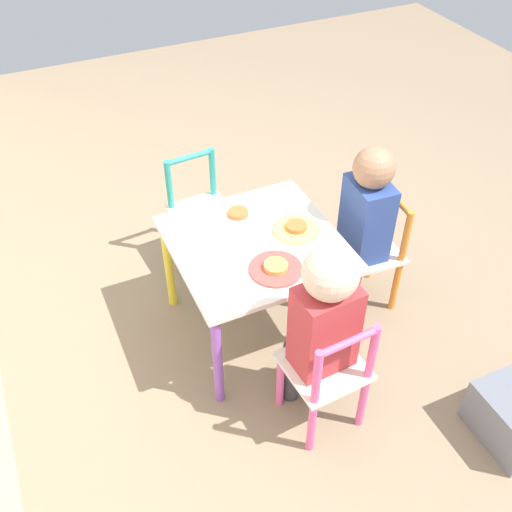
{
  "coord_description": "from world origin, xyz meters",
  "views": [
    {
      "loc": [
        -1.55,
        0.71,
        1.91
      ],
      "look_at": [
        0.0,
        0.0,
        0.4
      ],
      "focal_mm": 42.0,
      "sensor_mm": 36.0,
      "label": 1
    }
  ],
  "objects_px": {
    "chair_orange": "(370,252)",
    "plate_left": "(276,268)",
    "plate_right": "(238,215)",
    "child_left": "(322,319)",
    "chair_pink": "(327,374)",
    "child_front": "(363,218)",
    "chair_teal": "(201,214)",
    "kids_table": "(256,255)",
    "plate_front": "(296,228)"
  },
  "relations": [
    {
      "from": "kids_table",
      "to": "chair_orange",
      "type": "distance_m",
      "value": 0.53
    },
    {
      "from": "kids_table",
      "to": "plate_right",
      "type": "distance_m",
      "value": 0.18
    },
    {
      "from": "chair_orange",
      "to": "plate_left",
      "type": "relative_size",
      "value": 2.73
    },
    {
      "from": "chair_orange",
      "to": "plate_right",
      "type": "bearing_deg",
      "value": -107.89
    },
    {
      "from": "chair_teal",
      "to": "chair_pink",
      "type": "bearing_deg",
      "value": -90.43
    },
    {
      "from": "child_left",
      "to": "plate_front",
      "type": "height_order",
      "value": "child_left"
    },
    {
      "from": "chair_teal",
      "to": "child_left",
      "type": "relative_size",
      "value": 0.67
    },
    {
      "from": "kids_table",
      "to": "chair_teal",
      "type": "relative_size",
      "value": 1.18
    },
    {
      "from": "plate_front",
      "to": "child_left",
      "type": "bearing_deg",
      "value": 162.93
    },
    {
      "from": "child_left",
      "to": "plate_left",
      "type": "xyz_separation_m",
      "value": [
        0.28,
        0.03,
        -0.0
      ]
    },
    {
      "from": "kids_table",
      "to": "child_front",
      "type": "relative_size",
      "value": 0.81
    },
    {
      "from": "plate_front",
      "to": "kids_table",
      "type": "bearing_deg",
      "value": 90.0
    },
    {
      "from": "chair_orange",
      "to": "plate_left",
      "type": "height_order",
      "value": "chair_orange"
    },
    {
      "from": "child_front",
      "to": "plate_right",
      "type": "distance_m",
      "value": 0.49
    },
    {
      "from": "child_front",
      "to": "plate_left",
      "type": "bearing_deg",
      "value": -69.01
    },
    {
      "from": "chair_orange",
      "to": "child_front",
      "type": "distance_m",
      "value": 0.21
    },
    {
      "from": "child_front",
      "to": "child_left",
      "type": "distance_m",
      "value": 0.59
    },
    {
      "from": "kids_table",
      "to": "plate_front",
      "type": "height_order",
      "value": "plate_front"
    },
    {
      "from": "kids_table",
      "to": "plate_front",
      "type": "distance_m",
      "value": 0.18
    },
    {
      "from": "chair_orange",
      "to": "chair_pink",
      "type": "height_order",
      "value": "same"
    },
    {
      "from": "child_left",
      "to": "plate_left",
      "type": "distance_m",
      "value": 0.28
    },
    {
      "from": "kids_table",
      "to": "child_front",
      "type": "xyz_separation_m",
      "value": [
        -0.03,
        -0.45,
        0.06
      ]
    },
    {
      "from": "child_front",
      "to": "plate_right",
      "type": "bearing_deg",
      "value": -110.06
    },
    {
      "from": "plate_front",
      "to": "plate_right",
      "type": "relative_size",
      "value": 1.0
    },
    {
      "from": "chair_teal",
      "to": "child_front",
      "type": "distance_m",
      "value": 0.76
    },
    {
      "from": "child_front",
      "to": "plate_front",
      "type": "relative_size",
      "value": 4.26
    },
    {
      "from": "plate_front",
      "to": "plate_left",
      "type": "bearing_deg",
      "value": 135.0
    },
    {
      "from": "chair_pink",
      "to": "child_left",
      "type": "xyz_separation_m",
      "value": [
        0.06,
        0.0,
        0.22
      ]
    },
    {
      "from": "chair_teal",
      "to": "plate_left",
      "type": "height_order",
      "value": "chair_teal"
    },
    {
      "from": "chair_teal",
      "to": "child_front",
      "type": "bearing_deg",
      "value": -52.36
    },
    {
      "from": "chair_orange",
      "to": "child_left",
      "type": "bearing_deg",
      "value": -45.16
    },
    {
      "from": "chair_teal",
      "to": "kids_table",
      "type": "bearing_deg",
      "value": -90.0
    },
    {
      "from": "chair_orange",
      "to": "chair_pink",
      "type": "relative_size",
      "value": 1.0
    },
    {
      "from": "child_front",
      "to": "chair_pink",
      "type": "bearing_deg",
      "value": -37.05
    },
    {
      "from": "chair_orange",
      "to": "plate_right",
      "type": "distance_m",
      "value": 0.59
    },
    {
      "from": "kids_table",
      "to": "plate_left",
      "type": "bearing_deg",
      "value": 180.0
    },
    {
      "from": "chair_orange",
      "to": "chair_pink",
      "type": "distance_m",
      "value": 0.67
    },
    {
      "from": "chair_orange",
      "to": "plate_left",
      "type": "xyz_separation_m",
      "value": [
        -0.13,
        0.51,
        0.22
      ]
    },
    {
      "from": "chair_orange",
      "to": "plate_left",
      "type": "distance_m",
      "value": 0.57
    },
    {
      "from": "child_left",
      "to": "plate_right",
      "type": "bearing_deg",
      "value": -91.05
    },
    {
      "from": "plate_left",
      "to": "plate_right",
      "type": "xyz_separation_m",
      "value": [
        0.34,
        -0.0,
        0.0
      ]
    },
    {
      "from": "child_front",
      "to": "chair_orange",
      "type": "bearing_deg",
      "value": 90.0
    },
    {
      "from": "child_left",
      "to": "plate_left",
      "type": "relative_size",
      "value": 4.09
    },
    {
      "from": "chair_teal",
      "to": "child_front",
      "type": "relative_size",
      "value": 0.68
    },
    {
      "from": "chair_pink",
      "to": "child_front",
      "type": "relative_size",
      "value": 0.68
    },
    {
      "from": "chair_pink",
      "to": "plate_left",
      "type": "relative_size",
      "value": 2.73
    },
    {
      "from": "plate_front",
      "to": "plate_right",
      "type": "xyz_separation_m",
      "value": [
        0.17,
        0.17,
        -0.0
      ]
    },
    {
      "from": "kids_table",
      "to": "chair_pink",
      "type": "bearing_deg",
      "value": -176.13
    },
    {
      "from": "chair_pink",
      "to": "plate_front",
      "type": "bearing_deg",
      "value": -108.65
    },
    {
      "from": "plate_left",
      "to": "child_left",
      "type": "bearing_deg",
      "value": -173.82
    }
  ]
}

